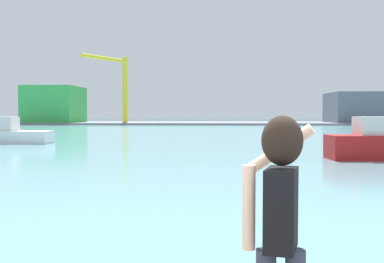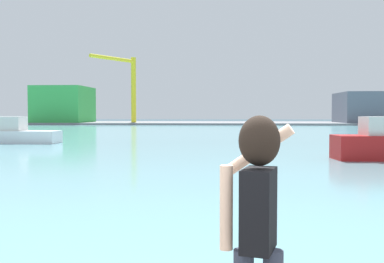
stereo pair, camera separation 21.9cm
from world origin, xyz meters
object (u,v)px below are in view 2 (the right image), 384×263
object	(u,v)px
warehouse_right	(372,108)
person_photographer	(257,214)
warehouse_left	(64,104)
boat_moored	(17,134)
port_crane	(128,81)

from	to	relation	value
warehouse_right	person_photographer	bearing A→B (deg)	-108.00
person_photographer	warehouse_left	distance (m)	95.48
person_photographer	warehouse_right	xyz separation A→B (m)	(29.31, 90.23, 1.72)
boat_moored	warehouse_left	distance (m)	60.83
warehouse_left	warehouse_right	bearing A→B (deg)	0.89
warehouse_right	port_crane	distance (m)	49.40
warehouse_left	port_crane	distance (m)	15.23
port_crane	warehouse_right	bearing A→B (deg)	4.67
warehouse_left	warehouse_right	distance (m)	63.15
warehouse_left	warehouse_right	xyz separation A→B (m)	(63.14, 0.98, -0.68)
warehouse_right	warehouse_left	bearing A→B (deg)	-179.11
person_photographer	warehouse_right	size ratio (longest dim) A/B	0.13
warehouse_right	port_crane	world-z (taller)	port_crane
person_photographer	port_crane	bearing A→B (deg)	27.79
person_photographer	warehouse_left	bearing A→B (deg)	35.71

